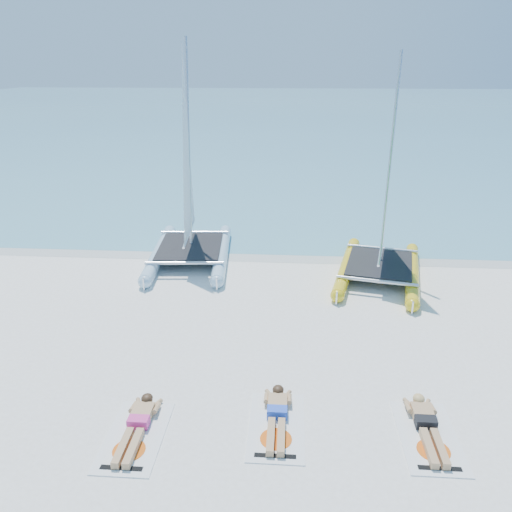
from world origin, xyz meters
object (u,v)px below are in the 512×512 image
at_px(catamaran_yellow, 386,205).
at_px(sunbather_c, 426,424).
at_px(towel_c, 428,436).
at_px(catamaran_blue, 188,196).
at_px(towel_b, 277,426).
at_px(sunbather_b, 277,414).
at_px(sunbather_a, 138,424).
at_px(towel_a, 135,436).

distance_m(catamaran_yellow, sunbather_c, 7.67).
bearing_deg(catamaran_yellow, towel_c, -80.51).
relative_size(catamaran_yellow, sunbather_c, 3.87).
bearing_deg(catamaran_yellow, catamaran_blue, -173.63).
height_order(towel_b, sunbather_b, sunbather_b).
bearing_deg(towel_b, sunbather_b, 90.00).
distance_m(sunbather_b, towel_c, 2.68).
bearing_deg(catamaran_blue, sunbather_b, -72.81).
relative_size(sunbather_b, towel_c, 0.93).
bearing_deg(towel_b, sunbather_a, -174.17).
xyz_separation_m(catamaran_yellow, towel_a, (-5.47, -7.96, -2.10)).
relative_size(catamaran_yellow, sunbather_a, 3.87).
height_order(sunbather_a, towel_c, sunbather_a).
bearing_deg(towel_c, catamaran_yellow, 87.42).
height_order(catamaran_blue, sunbather_c, catamaran_blue).
distance_m(catamaran_blue, sunbather_a, 8.64).
height_order(towel_c, sunbather_c, sunbather_c).
height_order(catamaran_blue, towel_c, catamaran_blue).
xyz_separation_m(towel_b, towel_c, (2.66, -0.08, 0.00)).
distance_m(catamaran_yellow, towel_b, 8.36).
bearing_deg(sunbather_c, towel_c, -90.00).
height_order(sunbather_b, towel_c, sunbather_b).
bearing_deg(towel_c, towel_a, -175.96).
distance_m(catamaran_blue, sunbather_b, 8.77).
xyz_separation_m(catamaran_yellow, towel_b, (-3.00, -7.51, -2.10)).
distance_m(towel_c, sunbather_c, 0.22).
relative_size(towel_a, sunbather_b, 1.07).
relative_size(towel_b, sunbather_b, 1.07).
relative_size(sunbather_a, sunbather_c, 1.00).
relative_size(sunbather_a, towel_c, 0.93).
bearing_deg(towel_a, towel_c, 4.04).
height_order(catamaran_yellow, towel_a, catamaran_yellow).
bearing_deg(towel_a, sunbather_b, 14.46).
relative_size(sunbather_a, towel_b, 0.93).
distance_m(catamaran_blue, towel_a, 8.85).
height_order(catamaran_yellow, sunbather_c, catamaran_yellow).
xyz_separation_m(towel_b, sunbather_c, (2.66, 0.11, 0.11)).
relative_size(towel_b, towel_c, 1.00).
bearing_deg(towel_b, towel_a, -169.79).
distance_m(sunbather_a, sunbather_c, 5.14).
relative_size(towel_a, towel_b, 1.00).
relative_size(catamaran_blue, sunbather_c, 4.12).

